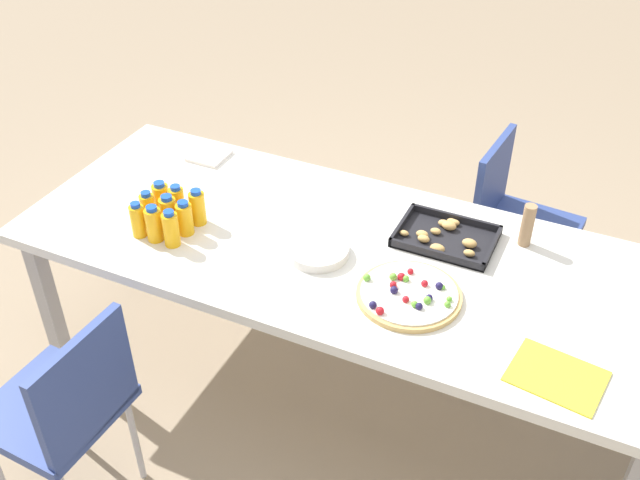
# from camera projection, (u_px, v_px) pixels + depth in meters

# --- Properties ---
(ground_plane) EXTENTS (12.00, 12.00, 0.00)m
(ground_plane) POSITION_uv_depth(u_px,v_px,m) (338.00, 388.00, 3.04)
(ground_plane) COLOR gray
(party_table) EXTENTS (2.34, 0.93, 0.73)m
(party_table) POSITION_uv_depth(u_px,v_px,m) (341.00, 259.00, 2.64)
(party_table) COLOR silver
(party_table) RESTS_ON ground_plane
(chair_near_left) EXTENTS (0.42, 0.42, 0.83)m
(chair_near_left) POSITION_uv_depth(u_px,v_px,m) (66.00, 405.00, 2.32)
(chair_near_left) COLOR #33478C
(chair_near_left) RESTS_ON ground_plane
(chair_far_right) EXTENTS (0.43, 0.43, 0.83)m
(chair_far_right) POSITION_uv_depth(u_px,v_px,m) (514.00, 217.00, 3.16)
(chair_far_right) COLOR #33478C
(chair_far_right) RESTS_ON ground_plane
(juice_bottle_0) EXTENTS (0.05, 0.05, 0.14)m
(juice_bottle_0) POSITION_uv_depth(u_px,v_px,m) (138.00, 220.00, 2.62)
(juice_bottle_0) COLOR #F8AE14
(juice_bottle_0) RESTS_ON party_table
(juice_bottle_1) EXTENTS (0.06, 0.06, 0.14)m
(juice_bottle_1) POSITION_uv_depth(u_px,v_px,m) (154.00, 224.00, 2.60)
(juice_bottle_1) COLOR #F9AD14
(juice_bottle_1) RESTS_ON party_table
(juice_bottle_2) EXTENTS (0.06, 0.06, 0.14)m
(juice_bottle_2) POSITION_uv_depth(u_px,v_px,m) (171.00, 229.00, 2.58)
(juice_bottle_2) COLOR #FAAC14
(juice_bottle_2) RESTS_ON party_table
(juice_bottle_3) EXTENTS (0.05, 0.05, 0.14)m
(juice_bottle_3) POSITION_uv_depth(u_px,v_px,m) (148.00, 209.00, 2.68)
(juice_bottle_3) COLOR #F9AE14
(juice_bottle_3) RESTS_ON party_table
(juice_bottle_4) EXTENTS (0.06, 0.06, 0.14)m
(juice_bottle_4) POSITION_uv_depth(u_px,v_px,m) (168.00, 213.00, 2.66)
(juice_bottle_4) COLOR #F9AE14
(juice_bottle_4) RESTS_ON party_table
(juice_bottle_5) EXTENTS (0.06, 0.06, 0.13)m
(juice_bottle_5) POSITION_uv_depth(u_px,v_px,m) (185.00, 218.00, 2.63)
(juice_bottle_5) COLOR #FAAE14
(juice_bottle_5) RESTS_ON party_table
(juice_bottle_6) EXTENTS (0.06, 0.06, 0.14)m
(juice_bottle_6) POSITION_uv_depth(u_px,v_px,m) (161.00, 199.00, 2.73)
(juice_bottle_6) COLOR #F9AD14
(juice_bottle_6) RESTS_ON party_table
(juice_bottle_7) EXTENTS (0.06, 0.06, 0.14)m
(juice_bottle_7) POSITION_uv_depth(u_px,v_px,m) (177.00, 203.00, 2.71)
(juice_bottle_7) COLOR #F9AF14
(juice_bottle_7) RESTS_ON party_table
(juice_bottle_8) EXTENTS (0.06, 0.06, 0.14)m
(juice_bottle_8) POSITION_uv_depth(u_px,v_px,m) (197.00, 208.00, 2.68)
(juice_bottle_8) COLOR #FAAE14
(juice_bottle_8) RESTS_ON party_table
(fruit_pizza) EXTENTS (0.34, 0.34, 0.05)m
(fruit_pizza) POSITION_uv_depth(u_px,v_px,m) (409.00, 294.00, 2.38)
(fruit_pizza) COLOR tan
(fruit_pizza) RESTS_ON party_table
(snack_tray) EXTENTS (0.35, 0.25, 0.04)m
(snack_tray) POSITION_uv_depth(u_px,v_px,m) (445.00, 237.00, 2.63)
(snack_tray) COLOR black
(snack_tray) RESTS_ON party_table
(plate_stack) EXTENTS (0.22, 0.22, 0.03)m
(plate_stack) POSITION_uv_depth(u_px,v_px,m) (318.00, 251.00, 2.55)
(plate_stack) COLOR silver
(plate_stack) RESTS_ON party_table
(napkin_stack) EXTENTS (0.15, 0.15, 0.01)m
(napkin_stack) POSITION_uv_depth(u_px,v_px,m) (209.00, 156.00, 3.10)
(napkin_stack) COLOR white
(napkin_stack) RESTS_ON party_table
(cardboard_tube) EXTENTS (0.04, 0.04, 0.16)m
(cardboard_tube) POSITION_uv_depth(u_px,v_px,m) (527.00, 225.00, 2.57)
(cardboard_tube) COLOR #9E7A56
(cardboard_tube) RESTS_ON party_table
(paper_folder) EXTENTS (0.29, 0.23, 0.01)m
(paper_folder) POSITION_uv_depth(u_px,v_px,m) (557.00, 376.00, 2.11)
(paper_folder) COLOR yellow
(paper_folder) RESTS_ON party_table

